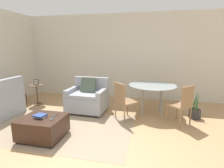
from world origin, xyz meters
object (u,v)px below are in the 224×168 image
object	(u,v)px
armchair	(88,98)
potted_plant_small	(195,111)
potted_plant	(19,97)
side_table	(37,91)
tv_remote_primary	(52,119)
dining_chair_near_left	(123,99)
book_stack	(40,116)
dining_chair_near_right	(183,103)
dining_table	(152,88)
tv_remote_secondary	(55,115)
picture_frame	(36,82)
ottoman	(43,126)

from	to	relation	value
armchair	potted_plant_small	size ratio (longest dim) A/B	1.48
potted_plant	side_table	world-z (taller)	potted_plant
tv_remote_primary	dining_chair_near_left	bearing A→B (deg)	46.63
armchair	side_table	distance (m)	1.68
book_stack	dining_chair_near_right	bearing A→B (deg)	23.39
book_stack	tv_remote_primary	xyz separation A→B (m)	(0.25, -0.03, -0.03)
book_stack	armchair	bearing A→B (deg)	76.85
book_stack	potted_plant	size ratio (longest dim) A/B	0.22
side_table	potted_plant_small	size ratio (longest dim) A/B	0.88
dining_table	potted_plant	bearing A→B (deg)	-177.89
armchair	dining_chair_near_right	bearing A→B (deg)	-9.50
potted_plant	tv_remote_secondary	bearing A→B (deg)	-36.15
tv_remote_secondary	dining_chair_near_left	xyz separation A→B (m)	(1.16, 1.02, 0.10)
tv_remote_secondary	side_table	bearing A→B (deg)	133.57
picture_frame	dining_chair_near_right	size ratio (longest dim) A/B	0.19
ottoman	dining_chair_near_left	bearing A→B (deg)	40.36
book_stack	dining_chair_near_left	distance (m)	1.80
tv_remote_primary	potted_plant_small	xyz separation A→B (m)	(2.81, 1.68, -0.24)
armchair	potted_plant	bearing A→B (deg)	176.94
book_stack	dining_chair_near_right	distance (m)	2.92
dining_chair_near_right	side_table	bearing A→B (deg)	171.74
picture_frame	tv_remote_secondary	bearing A→B (deg)	-46.42
dining_chair_near_left	tv_remote_secondary	bearing A→B (deg)	-138.61
armchair	tv_remote_secondary	size ratio (longest dim) A/B	6.38
armchair	potted_plant	world-z (taller)	potted_plant
book_stack	potted_plant_small	bearing A→B (deg)	28.24
tv_remote_primary	potted_plant	size ratio (longest dim) A/B	0.14
armchair	tv_remote_secondary	xyz separation A→B (m)	(-0.14, -1.41, 0.06)
potted_plant	ottoman	bearing A→B (deg)	-41.00
armchair	picture_frame	distance (m)	1.71
potted_plant	dining_chair_near_left	distance (m)	3.31
dining_table	potted_plant_small	bearing A→B (deg)	-9.14
book_stack	tv_remote_secondary	bearing A→B (deg)	32.31
tv_remote_secondary	side_table	distance (m)	2.21
ottoman	potted_plant	size ratio (longest dim) A/B	0.74
tv_remote_primary	book_stack	bearing A→B (deg)	173.40
side_table	dining_chair_near_left	size ratio (longest dim) A/B	0.66
picture_frame	dining_chair_near_left	size ratio (longest dim) A/B	0.19
tv_remote_secondary	potted_plant	world-z (taller)	potted_plant
armchair	side_table	bearing A→B (deg)	173.48
ottoman	dining_chair_near_left	distance (m)	1.80
book_stack	dining_chair_near_right	world-z (taller)	dining_chair_near_right
armchair	side_table	xyz separation A→B (m)	(-1.67, 0.19, 0.07)
armchair	tv_remote_primary	distance (m)	1.58
tv_remote_primary	dining_chair_near_left	xyz separation A→B (m)	(1.12, 1.19, 0.10)
book_stack	picture_frame	bearing A→B (deg)	126.93
dining_table	dining_chair_near_right	xyz separation A→B (m)	(0.65, -0.65, -0.15)
tv_remote_primary	picture_frame	world-z (taller)	picture_frame
tv_remote_primary	potted_plant	world-z (taller)	potted_plant
picture_frame	dining_chair_near_right	world-z (taller)	dining_chair_near_right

